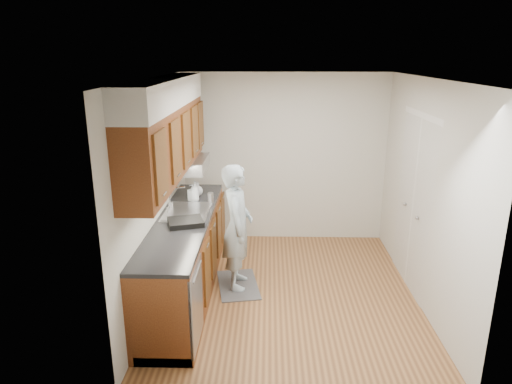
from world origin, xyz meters
TOP-DOWN VIEW (x-y plane):
  - floor at (0.00, 0.00)m, footprint 3.50×3.50m
  - ceiling at (0.00, 0.00)m, footprint 3.50×3.50m
  - wall_left at (-1.50, 0.00)m, footprint 0.02×3.50m
  - wall_right at (1.50, 0.00)m, footprint 0.02×3.50m
  - wall_back at (0.00, 1.75)m, footprint 3.00×0.02m
  - counter at (-1.20, -0.00)m, footprint 0.64×2.80m
  - upper_cabinets at (-1.33, 0.05)m, footprint 0.47×2.80m
  - closet_door at (1.49, 0.30)m, footprint 0.02×1.22m
  - floor_mat at (-0.60, 0.16)m, footprint 0.60×0.86m
  - person at (-0.60, 0.16)m, footprint 0.42×0.62m
  - soap_bottle_a at (-1.16, 0.64)m, footprint 0.10×0.10m
  - soap_bottle_b at (-1.20, 0.66)m, footprint 0.14×0.14m
  - soap_bottle_c at (-1.17, 0.87)m, footprint 0.20×0.20m
  - soda_can at (-1.17, 0.71)m, footprint 0.07×0.07m
  - steel_can at (-0.96, 0.57)m, footprint 0.08×0.08m
  - dish_rack at (-1.14, -0.21)m, footprint 0.45×0.41m

SIDE VIEW (x-z plane):
  - floor at x=0.00m, z-range 0.00..0.00m
  - floor_mat at x=-0.60m, z-range 0.00..0.01m
  - counter at x=-1.20m, z-range -0.16..1.14m
  - person at x=-0.60m, z-range 0.01..1.74m
  - dish_rack at x=-1.14m, z-range 0.94..1.00m
  - soda_can at x=-1.17m, z-range 0.94..1.05m
  - steel_can at x=-0.96m, z-range 0.94..1.07m
  - closet_door at x=1.49m, z-range 0.00..2.05m
  - soap_bottle_c at x=-1.17m, z-range 0.94..1.12m
  - soap_bottle_b at x=-1.20m, z-range 0.94..1.16m
  - soap_bottle_a at x=-1.16m, z-range 0.94..1.20m
  - wall_left at x=-1.50m, z-range 0.00..2.50m
  - wall_right at x=1.50m, z-range 0.00..2.50m
  - wall_back at x=0.00m, z-range 0.00..2.50m
  - upper_cabinets at x=-1.33m, z-range 1.34..2.55m
  - ceiling at x=0.00m, z-range 2.50..2.50m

